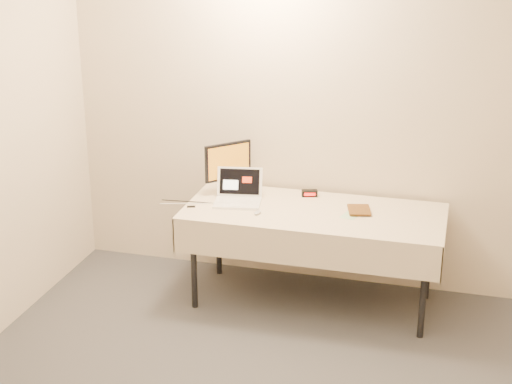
% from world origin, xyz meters
% --- Properties ---
extents(back_wall, '(4.00, 0.10, 2.70)m').
position_xyz_m(back_wall, '(0.00, 2.50, 1.35)').
color(back_wall, beige).
rests_on(back_wall, ground).
extents(table, '(1.86, 0.81, 0.74)m').
position_xyz_m(table, '(0.00, 2.05, 0.68)').
color(table, black).
rests_on(table, ground).
extents(laptop, '(0.38, 0.36, 0.23)m').
position_xyz_m(laptop, '(-0.58, 2.09, 0.79)').
color(laptop, white).
rests_on(laptop, table).
extents(monitor, '(0.28, 0.29, 0.39)m').
position_xyz_m(monitor, '(-0.71, 2.25, 0.97)').
color(monitor, black).
rests_on(monitor, table).
extents(book, '(0.16, 0.06, 0.21)m').
position_xyz_m(book, '(0.24, 2.09, 0.84)').
color(book, '#975D1B').
rests_on(book, table).
extents(alarm_clock, '(0.13, 0.08, 0.05)m').
position_xyz_m(alarm_clock, '(-0.09, 2.33, 0.76)').
color(alarm_clock, black).
rests_on(alarm_clock, table).
extents(clicker, '(0.06, 0.09, 0.02)m').
position_xyz_m(clicker, '(-0.37, 1.88, 0.75)').
color(clicker, '#BDBDC0').
rests_on(clicker, table).
extents(paper_form, '(0.17, 0.29, 0.00)m').
position_xyz_m(paper_form, '(0.28, 2.08, 0.74)').
color(paper_form, '#B1DEB0').
rests_on(paper_form, table).
extents(usb_dongle, '(0.06, 0.04, 0.01)m').
position_xyz_m(usb_dongle, '(-0.87, 1.88, 0.74)').
color(usb_dongle, black).
rests_on(usb_dongle, table).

